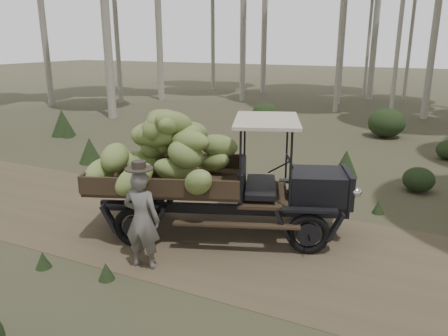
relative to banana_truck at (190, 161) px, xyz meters
The scene contains 5 objects.
ground 1.79m from the banana_truck, ahead, with size 120.00×120.00×0.00m, color #473D2B.
dirt_track 1.79m from the banana_truck, ahead, with size 70.00×4.00×0.01m, color brown.
banana_truck is the anchor object (origin of this frame).
farmer 1.75m from the banana_truck, 89.25° to the right, with size 0.69×0.53×1.89m.
undergrowth 2.15m from the banana_truck, 24.09° to the right, with size 23.49×24.50×1.36m.
Camera 1 is at (3.18, -7.07, 3.76)m, focal length 35.00 mm.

